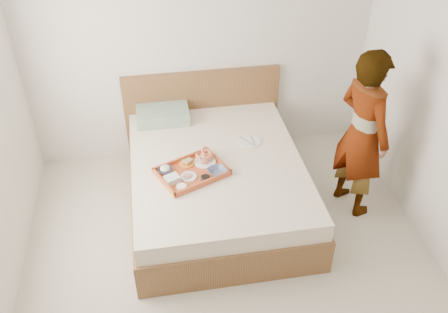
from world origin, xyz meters
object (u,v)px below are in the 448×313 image
tray (192,171)px  dinner_plate (250,141)px  person (362,134)px  bed (217,183)px

tray → dinner_plate: 0.72m
tray → person: 1.54m
bed → person: 1.40m
bed → tray: 0.41m
bed → person: bearing=-8.7°
dinner_plate → person: bearing=-25.9°
tray → dinner_plate: size_ratio=2.61×
bed → tray: bearing=-149.5°
tray → person: person is taller
tray → person: size_ratio=0.36×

